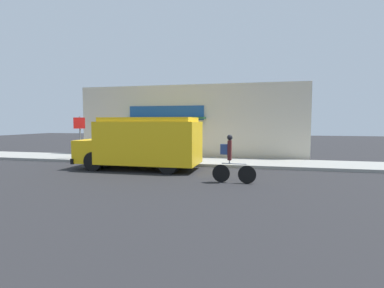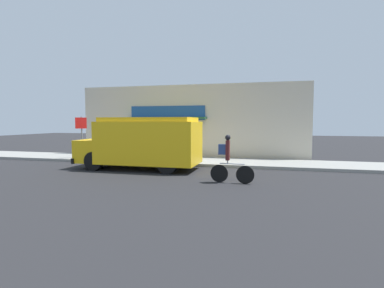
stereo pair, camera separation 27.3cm
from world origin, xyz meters
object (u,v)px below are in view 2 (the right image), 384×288
at_px(cyclist, 229,160).
at_px(trash_bin, 186,151).
at_px(stop_sign_post, 81,130).
at_px(school_bus, 143,142).

bearing_deg(cyclist, trash_bin, 122.81).
bearing_deg(stop_sign_post, school_bus, -23.48).
bearing_deg(trash_bin, cyclist, -60.13).
bearing_deg(school_bus, trash_bin, 70.98).
height_order(school_bus, trash_bin, school_bus).
relative_size(school_bus, cyclist, 3.26).
height_order(stop_sign_post, trash_bin, stop_sign_post).
xyz_separation_m(cyclist, stop_sign_post, (-8.60, 4.01, 0.85)).
height_order(cyclist, stop_sign_post, stop_sign_post).
bearing_deg(school_bus, cyclist, -26.46).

